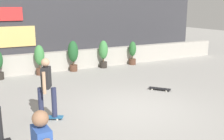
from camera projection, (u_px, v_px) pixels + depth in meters
ground_plane at (135, 109)px, 8.21m from camera, size 48.00×48.00×0.00m
planter_wall at (69, 60)px, 13.30m from camera, size 18.00×0.40×0.90m
building_backdrop at (46, 2)px, 16.11m from camera, size 20.00×2.08×6.50m
potted_plant_1 at (40, 58)px, 12.16m from camera, size 0.44×0.44×1.35m
potted_plant_2 at (73, 54)px, 12.84m from camera, size 0.48×0.48×1.44m
potted_plant_3 at (103, 52)px, 13.55m from camera, size 0.45×0.45×1.36m
potted_plant_4 at (133, 52)px, 14.33m from camera, size 0.38×0.38×1.22m
skater_far_left at (47, 86)px, 7.29m from camera, size 0.80×0.55×1.70m
skateboard_near_camera at (160, 89)px, 10.06m from camera, size 0.67×0.74×0.08m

